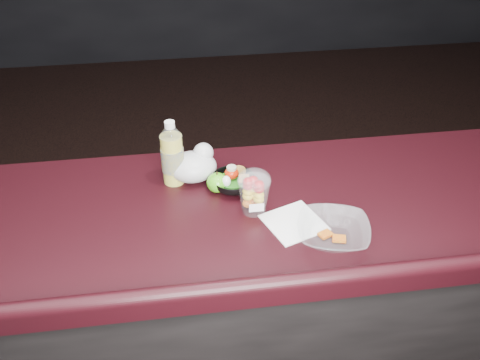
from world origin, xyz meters
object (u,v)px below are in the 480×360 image
(green_apple, at_px, (217,183))
(fruit_cup, at_px, (254,191))
(lemonade_bottle, at_px, (172,157))
(snack_bowl, at_px, (233,182))
(takeout_bowl, at_px, (333,232))

(green_apple, bearing_deg, fruit_cup, -50.06)
(lemonade_bottle, height_order, snack_bowl, lemonade_bottle)
(green_apple, height_order, snack_bowl, snack_bowl)
(green_apple, distance_m, takeout_bowl, 0.42)
(takeout_bowl, bearing_deg, snack_bowl, 131.42)
(fruit_cup, relative_size, takeout_bowl, 0.58)
(green_apple, distance_m, snack_bowl, 0.05)
(snack_bowl, bearing_deg, green_apple, -172.52)
(fruit_cup, bearing_deg, takeout_bowl, -38.20)
(lemonade_bottle, relative_size, snack_bowl, 1.32)
(lemonade_bottle, bearing_deg, takeout_bowl, -38.78)
(fruit_cup, height_order, snack_bowl, fruit_cup)
(lemonade_bottle, xyz_separation_m, green_apple, (0.14, -0.07, -0.06))
(fruit_cup, height_order, takeout_bowl, fruit_cup)
(lemonade_bottle, bearing_deg, snack_bowl, -19.75)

